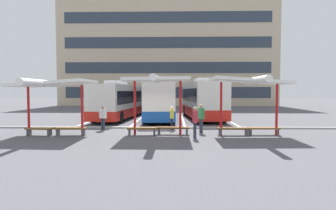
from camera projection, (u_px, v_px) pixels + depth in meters
ground_plane at (155, 131)px, 17.32m from camera, size 160.00×160.00×0.00m
terminal_building at (168, 50)px, 54.48m from camera, size 38.70×15.67×24.26m
coach_bus_0 at (121, 101)px, 25.58m from camera, size 3.47×11.24×3.48m
coach_bus_1 at (160, 100)px, 25.50m from camera, size 2.95×12.01×3.81m
coach_bus_2 at (202, 100)px, 25.38m from camera, size 3.38×10.39×3.71m
lane_stripe_0 at (98, 119)px, 25.39m from camera, size 0.16×14.00×0.01m
lane_stripe_1 at (140, 119)px, 25.29m from camera, size 0.16×14.00×0.01m
lane_stripe_2 at (183, 119)px, 25.20m from camera, size 0.16×14.00×0.01m
lane_stripe_3 at (225, 119)px, 25.11m from camera, size 0.16×14.00×0.01m
waiting_shelter_0 at (53, 84)px, 15.39m from camera, size 4.14×5.27×3.23m
bench_0 at (39, 130)px, 15.69m from camera, size 1.60×0.55×0.45m
bench_1 at (71, 129)px, 15.76m from camera, size 1.79×0.51×0.45m
waiting_shelter_1 at (157, 81)px, 15.50m from camera, size 3.67×5.06×3.39m
bench_2 at (142, 129)px, 15.78m from camera, size 1.77×0.58×0.45m
bench_3 at (173, 129)px, 16.04m from camera, size 1.96×0.51×0.45m
waiting_shelter_2 at (250, 82)px, 15.37m from camera, size 4.21×4.67×3.39m
bench_4 at (233, 130)px, 15.73m from camera, size 1.83×0.43×0.45m
bench_5 at (264, 129)px, 15.84m from camera, size 1.88×0.46×0.45m
platform_kerb at (157, 128)px, 18.65m from camera, size 44.00×0.24×0.12m
waiting_passenger_0 at (195, 120)px, 14.78m from camera, size 0.26×0.51×1.72m
waiting_passenger_1 at (103, 116)px, 17.80m from camera, size 0.51×0.41×1.60m
waiting_passenger_2 at (201, 116)px, 16.62m from camera, size 0.37×0.55×1.76m
waiting_passenger_3 at (172, 117)px, 17.92m from camera, size 0.26×0.47×1.56m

